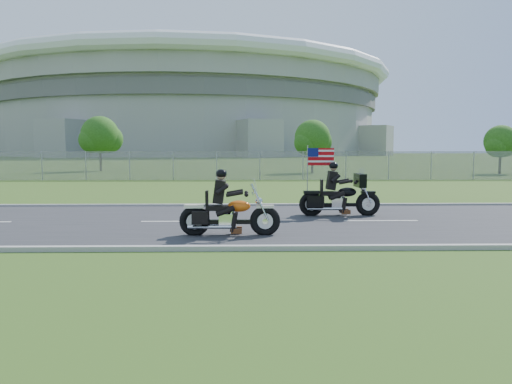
{
  "coord_description": "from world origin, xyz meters",
  "views": [
    {
      "loc": [
        -0.05,
        -14.6,
        2.19
      ],
      "look_at": [
        0.28,
        0.0,
        0.91
      ],
      "focal_mm": 35.0,
      "sensor_mm": 36.0,
      "label": 1
    }
  ],
  "objects": [
    {
      "name": "ground",
      "position": [
        0.0,
        0.0,
        0.0
      ],
      "size": [
        420.0,
        420.0,
        0.0
      ],
      "primitive_type": "plane",
      "color": "#394F18",
      "rests_on": "ground"
    },
    {
      "name": "tree_fence_mid",
      "position": [
        -13.95,
        34.04,
        3.3
      ],
      "size": [
        3.96,
        3.69,
        5.3
      ],
      "color": "#382316",
      "rests_on": "ground"
    },
    {
      "name": "tree_fence_far",
      "position": [
        22.04,
        28.03,
        2.64
      ],
      "size": [
        3.08,
        2.87,
        4.2
      ],
      "color": "#382316",
      "rests_on": "ground"
    },
    {
      "name": "fence",
      "position": [
        -5.0,
        20.0,
        1.0
      ],
      "size": [
        60.0,
        0.03,
        2.0
      ],
      "primitive_type": "cube",
      "color": "gray",
      "rests_on": "ground"
    },
    {
      "name": "motorcycle_follow",
      "position": [
        2.99,
        1.24,
        0.6
      ],
      "size": [
        2.62,
        0.86,
        2.19
      ],
      "rotation": [
        0.0,
        0.0,
        0.01
      ],
      "color": "black",
      "rests_on": "ground"
    },
    {
      "name": "tree_fence_near",
      "position": [
        6.04,
        30.04,
        2.97
      ],
      "size": [
        3.52,
        3.28,
        4.75
      ],
      "color": "#382316",
      "rests_on": "ground"
    },
    {
      "name": "road",
      "position": [
        0.0,
        0.0,
        0.02
      ],
      "size": [
        120.0,
        8.0,
        0.04
      ],
      "primitive_type": "cube",
      "color": "#28282B",
      "rests_on": "ground"
    },
    {
      "name": "curb_north",
      "position": [
        0.0,
        4.05,
        0.05
      ],
      "size": [
        120.0,
        0.18,
        0.12
      ],
      "primitive_type": "cube",
      "color": "#9E9B93",
      "rests_on": "ground"
    },
    {
      "name": "curb_south",
      "position": [
        0.0,
        -4.05,
        0.05
      ],
      "size": [
        120.0,
        0.18,
        0.12
      ],
      "primitive_type": "cube",
      "color": "#9E9B93",
      "rests_on": "ground"
    },
    {
      "name": "stadium",
      "position": [
        -20.0,
        170.0,
        15.58
      ],
      "size": [
        140.4,
        140.4,
        29.2
      ],
      "color": "#A3A099",
      "rests_on": "ground"
    },
    {
      "name": "motorcycle_lead",
      "position": [
        -0.46,
        -2.33,
        0.53
      ],
      "size": [
        2.51,
        0.58,
        1.69
      ],
      "rotation": [
        0.0,
        0.0,
        -0.0
      ],
      "color": "black",
      "rests_on": "ground"
    }
  ]
}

